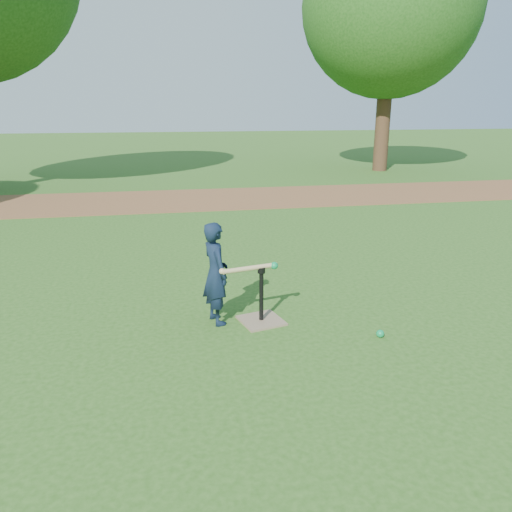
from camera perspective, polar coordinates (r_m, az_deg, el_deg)
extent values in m
plane|color=#285116|center=(5.37, 3.04, -7.80)|extent=(80.00, 80.00, 0.00)
cube|color=brown|center=(12.49, -5.24, 6.52)|extent=(24.00, 3.00, 0.01)
imported|color=black|center=(5.24, -4.64, -1.99)|extent=(0.36, 0.46, 1.10)
sphere|color=#0C8948|center=(5.22, 14.01, -8.60)|extent=(0.08, 0.08, 0.08)
cube|color=#856F55|center=(5.42, 0.60, -7.38)|extent=(0.52, 0.52, 0.02)
cylinder|color=black|center=(5.31, 0.61, -4.54)|extent=(0.05, 0.05, 0.55)
cylinder|color=black|center=(5.22, 0.62, -1.62)|extent=(0.08, 0.08, 0.06)
cylinder|color=tan|center=(5.16, -0.64, -1.41)|extent=(0.60, 0.18, 0.05)
sphere|color=tan|center=(5.08, -3.89, -1.74)|extent=(0.06, 0.06, 0.06)
sphere|color=#0C8948|center=(5.26, 2.11, -1.10)|extent=(0.08, 0.08, 0.08)
cylinder|color=#382316|center=(18.42, 14.29, 14.75)|extent=(0.50, 0.50, 3.42)
sphere|color=#285B19|center=(18.67, 15.17, 25.82)|extent=(5.80, 5.80, 5.80)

